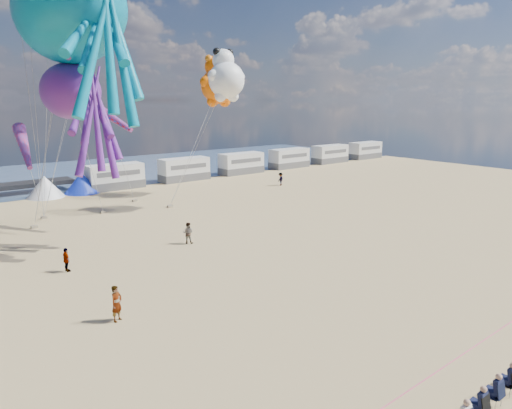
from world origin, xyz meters
name	(u,v)px	position (x,y,z in m)	size (l,w,h in m)	color
ground	(325,331)	(0.00, 0.00, 0.00)	(120.00, 120.00, 0.00)	tan
water	(32,178)	(0.00, 55.00, 0.02)	(120.00, 120.00, 0.00)	#3D5474
motorhome_0	(115,177)	(6.00, 40.00, 1.50)	(6.60, 2.50, 3.00)	silver
motorhome_1	(184,169)	(15.50, 40.00, 1.50)	(6.60, 2.50, 3.00)	silver
motorhome_2	(241,163)	(25.00, 40.00, 1.50)	(6.60, 2.50, 3.00)	silver
motorhome_3	(289,158)	(34.50, 40.00, 1.50)	(6.60, 2.50, 3.00)	silver
motorhome_4	(330,154)	(44.00, 40.00, 1.50)	(6.60, 2.50, 3.00)	silver
motorhome_5	(365,150)	(53.50, 40.00, 1.50)	(6.60, 2.50, 3.00)	silver
tent_white	(45,187)	(-2.00, 40.00, 1.20)	(4.00, 4.00, 2.40)	white
tent_blue	(82,183)	(2.00, 40.00, 1.20)	(4.00, 4.00, 2.40)	#1933CC
spectator_row	(494,389)	(0.69, -7.29, 0.65)	(6.10, 0.90, 1.30)	black
rope_line	(422,382)	(0.00, -5.00, 0.02)	(0.03, 0.03, 34.00)	#F2338C
standing_person	(117,303)	(-7.13, 7.04, 0.91)	(0.66, 0.43, 1.81)	tan
beachgoer_1	(188,233)	(1.85, 15.67, 0.81)	(0.79, 0.51, 1.62)	#7F6659
beachgoer_2	(280,179)	(23.13, 29.25, 0.81)	(0.79, 0.61, 1.62)	#7F6659
beachgoer_3	(66,260)	(-7.05, 15.33, 0.77)	(1.00, 0.57, 1.54)	#7F6659
sandbag_a	(34,227)	(-6.15, 27.40, 0.11)	(0.50, 0.35, 0.22)	gray
sandbag_b	(103,212)	(0.27, 28.88, 0.11)	(0.50, 0.35, 0.22)	gray
sandbag_c	(170,206)	(6.41, 27.08, 0.11)	(0.50, 0.35, 0.22)	gray
sandbag_d	(135,200)	(4.80, 31.88, 0.11)	(0.50, 0.35, 0.22)	gray
sandbag_e	(44,218)	(-4.69, 30.16, 0.11)	(0.50, 0.35, 0.22)	gray
kite_octopus_teal	(69,10)	(-3.07, 23.20, 16.91)	(5.33, 12.44, 14.22)	#047A9C
kite_octopus_purple	(70,91)	(-3.14, 24.41, 11.17)	(4.02, 9.38, 10.72)	#64238C
kite_panda	(227,80)	(10.98, 23.40, 12.34)	(4.13, 3.89, 5.84)	white
kite_teddy_orange	(218,86)	(14.35, 29.80, 12.01)	(4.64, 4.37, 6.56)	#FF6604
windsock_left	(62,44)	(-3.41, 24.57, 14.65)	(1.10, 7.21, 7.21)	red
windsock_mid	(107,114)	(-0.64, 23.68, 9.38)	(1.00, 5.66, 5.66)	red
windsock_right	(24,147)	(-7.56, 20.98, 7.40)	(0.90, 4.98, 4.98)	red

